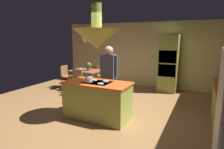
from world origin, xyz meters
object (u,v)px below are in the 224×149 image
object	(u,v)px
kitchen_island	(98,100)
potted_plant_on_table	(89,66)
dining_table	(86,73)
chair_by_back_wall	(95,74)
cooking_pot_on_cooktop	(89,79)
chair_facing_island	(76,80)
cup_on_table	(80,70)
chair_at_corner	(66,75)
oven_tower	(168,63)
person_at_island	(109,73)

from	to	relation	value
kitchen_island	potted_plant_on_table	distance (m)	2.66
kitchen_island	dining_table	xyz separation A→B (m)	(-1.70, 2.10, 0.20)
dining_table	potted_plant_on_table	bearing A→B (deg)	-1.98
chair_by_back_wall	cooking_pot_on_cooktop	xyz separation A→B (m)	(1.54, -2.88, 0.48)
chair_facing_island	cup_on_table	distance (m)	0.54
potted_plant_on_table	cooking_pot_on_cooktop	bearing A→B (deg)	-57.60
chair_facing_island	chair_at_corner	xyz separation A→B (m)	(-0.93, 0.65, 0.00)
oven_tower	cup_on_table	distance (m)	3.21
dining_table	chair_facing_island	xyz separation A→B (m)	(0.00, -0.65, -0.15)
dining_table	potted_plant_on_table	world-z (taller)	potted_plant_on_table
person_at_island	chair_by_back_wall	world-z (taller)	person_at_island
dining_table	chair_at_corner	world-z (taller)	chair_at_corner
potted_plant_on_table	cooking_pot_on_cooktop	xyz separation A→B (m)	(1.41, -2.23, 0.06)
oven_tower	chair_at_corner	bearing A→B (deg)	-162.95
chair_by_back_wall	potted_plant_on_table	xyz separation A→B (m)	(0.13, -0.65, 0.42)
chair_facing_island	chair_by_back_wall	bearing A→B (deg)	90.00
oven_tower	chair_by_back_wall	size ratio (longest dim) A/B	2.38
dining_table	chair_at_corner	xyz separation A→B (m)	(-0.93, -0.00, -0.15)
chair_by_back_wall	cooking_pot_on_cooktop	distance (m)	3.30
potted_plant_on_table	cooking_pot_on_cooktop	size ratio (longest dim) A/B	1.67
oven_tower	cup_on_table	size ratio (longest dim) A/B	22.98
kitchen_island	chair_by_back_wall	world-z (taller)	kitchen_island
kitchen_island	chair_facing_island	bearing A→B (deg)	139.49
oven_tower	person_at_island	bearing A→B (deg)	-113.90
dining_table	person_at_island	world-z (taller)	person_at_island
dining_table	person_at_island	xyz separation A→B (m)	(1.67, -1.41, 0.34)
chair_facing_island	potted_plant_on_table	world-z (taller)	potted_plant_on_table
oven_tower	cooking_pot_on_cooktop	size ratio (longest dim) A/B	11.49
kitchen_island	chair_at_corner	distance (m)	3.36
dining_table	chair_at_corner	bearing A→B (deg)	-180.00
cup_on_table	cooking_pot_on_cooktop	xyz separation A→B (m)	(1.64, -2.02, 0.18)
cooking_pot_on_cooktop	potted_plant_on_table	bearing A→B (deg)	122.40
person_at_island	chair_by_back_wall	xyz separation A→B (m)	(-1.67, 2.06, -0.50)
oven_tower	chair_facing_island	distance (m)	3.37
dining_table	person_at_island	bearing A→B (deg)	-40.34
person_at_island	chair_by_back_wall	bearing A→B (deg)	128.94
potted_plant_on_table	oven_tower	bearing A→B (deg)	23.24
oven_tower	chair_by_back_wall	world-z (taller)	oven_tower
dining_table	cooking_pot_on_cooktop	world-z (taller)	cooking_pot_on_cooktop
chair_facing_island	chair_at_corner	world-z (taller)	same
person_at_island	chair_at_corner	xyz separation A→B (m)	(-2.59, 1.41, -0.50)
kitchen_island	potted_plant_on_table	xyz separation A→B (m)	(-1.57, 2.10, 0.47)
potted_plant_on_table	cooking_pot_on_cooktop	world-z (taller)	potted_plant_on_table
dining_table	cooking_pot_on_cooktop	xyz separation A→B (m)	(1.54, -2.23, 0.33)
kitchen_island	chair_facing_island	xyz separation A→B (m)	(-1.70, 1.45, 0.05)
person_at_island	chair_at_corner	world-z (taller)	person_at_island
chair_facing_island	chair_by_back_wall	size ratio (longest dim) A/B	1.00
chair_at_corner	cup_on_table	xyz separation A→B (m)	(0.82, -0.21, 0.30)
chair_facing_island	potted_plant_on_table	xyz separation A→B (m)	(0.13, 0.64, 0.42)
chair_by_back_wall	cup_on_table	size ratio (longest dim) A/B	9.67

